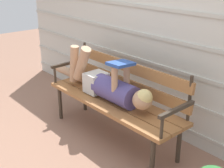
{
  "coord_description": "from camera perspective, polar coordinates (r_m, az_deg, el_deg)",
  "views": [
    {
      "loc": [
        2.17,
        -1.71,
        1.77
      ],
      "look_at": [
        0.0,
        0.17,
        0.63
      ],
      "focal_mm": 48.49,
      "sensor_mm": 36.0,
      "label": 1
    }
  ],
  "objects": [
    {
      "name": "reclining_person",
      "position": [
        3.16,
        -1.03,
        -0.06
      ],
      "size": [
        1.67,
        0.26,
        0.51
      ],
      "color": "#514784"
    },
    {
      "name": "park_bench",
      "position": [
        3.18,
        0.95,
        -2.0
      ],
      "size": [
        1.7,
        0.49,
        0.88
      ],
      "color": "#9E6638",
      "rests_on": "ground"
    },
    {
      "name": "ground_plane",
      "position": [
        3.28,
        -2.31,
        -11.03
      ],
      "size": [
        12.0,
        12.0,
        0.0
      ],
      "primitive_type": "plane",
      "color": "#936B56"
    },
    {
      "name": "house_siding",
      "position": [
        3.35,
        7.45,
        9.08
      ],
      "size": [
        5.07,
        0.08,
        2.1
      ],
      "color": "beige",
      "rests_on": "ground"
    }
  ]
}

